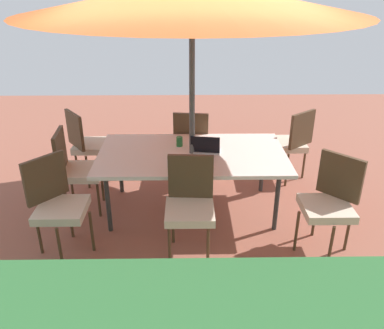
% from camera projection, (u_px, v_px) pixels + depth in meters
% --- Properties ---
extents(ground_plane, '(10.00, 10.00, 0.02)m').
position_uv_depth(ground_plane, '(192.00, 209.00, 4.77)').
color(ground_plane, '#935442').
extents(dining_table, '(2.08, 1.17, 0.73)m').
position_uv_depth(dining_table, '(192.00, 156.00, 4.47)').
color(dining_table, silver).
rests_on(dining_table, ground_plane).
extents(chair_southeast, '(0.58, 0.58, 0.98)m').
position_uv_depth(chair_southeast, '(88.00, 142.00, 5.19)').
color(chair_southeast, beige).
rests_on(chair_southeast, ground_plane).
extents(chair_northeast, '(0.59, 0.58, 0.98)m').
position_uv_depth(chair_northeast, '(57.00, 202.00, 3.82)').
color(chair_northeast, beige).
rests_on(chair_northeast, ground_plane).
extents(chair_south, '(0.47, 0.48, 0.98)m').
position_uv_depth(chair_south, '(192.00, 141.00, 5.22)').
color(chair_south, beige).
rests_on(chair_south, ground_plane).
extents(chair_north, '(0.46, 0.47, 0.98)m').
position_uv_depth(chair_north, '(190.00, 202.00, 3.82)').
color(chair_north, beige).
rests_on(chair_north, ground_plane).
extents(chair_east, '(0.48, 0.47, 0.98)m').
position_uv_depth(chair_east, '(76.00, 167.00, 4.52)').
color(chair_east, beige).
rests_on(chair_east, ground_plane).
extents(chair_northwest, '(0.59, 0.59, 0.98)m').
position_uv_depth(chair_northwest, '(330.00, 200.00, 3.85)').
color(chair_northwest, beige).
rests_on(chair_northwest, ground_plane).
extents(chair_southwest, '(0.58, 0.58, 0.98)m').
position_uv_depth(chair_southwest, '(291.00, 141.00, 5.23)').
color(chair_southwest, beige).
rests_on(chair_southwest, ground_plane).
extents(laptop, '(0.35, 0.29, 0.21)m').
position_uv_depth(laptop, '(206.00, 148.00, 4.45)').
color(laptop, '#B7B7BC').
rests_on(laptop, dining_table).
extents(cup, '(0.07, 0.07, 0.11)m').
position_uv_depth(cup, '(179.00, 141.00, 4.61)').
color(cup, '#286B33').
rests_on(cup, dining_table).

